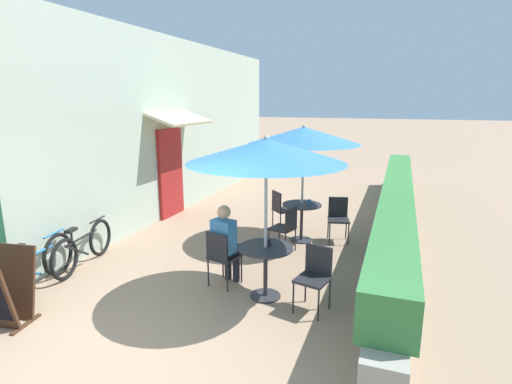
{
  "coord_description": "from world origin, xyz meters",
  "views": [
    {
      "loc": [
        2.74,
        -2.86,
        2.76
      ],
      "look_at": [
        0.15,
        4.27,
        1.0
      ],
      "focal_mm": 28.0,
      "sensor_mm": 36.0,
      "label": 1
    }
  ],
  "objects_px": {
    "coffee_cup_near": "(269,242)",
    "cafe_chair_mid_right": "(338,216)",
    "patio_table_near": "(266,261)",
    "cafe_chair_near_right": "(222,254)",
    "patio_umbrella_mid": "(304,135)",
    "bicycle_leaning": "(35,266)",
    "cafe_chair_near_left": "(315,273)",
    "cafe_chair_mid_back": "(281,207)",
    "cafe_chair_mid_left": "(286,226)",
    "patio_table_mid": "(302,214)",
    "patio_umbrella_near": "(266,151)",
    "coffee_cup_mid": "(309,202)",
    "menu_board": "(4,289)",
    "bicycle_second": "(83,247)",
    "seated_patron_near_right": "(226,241)"
  },
  "relations": [
    {
      "from": "patio_umbrella_near",
      "to": "coffee_cup_mid",
      "type": "distance_m",
      "value": 2.84
    },
    {
      "from": "patio_umbrella_near",
      "to": "bicycle_leaning",
      "type": "height_order",
      "value": "patio_umbrella_near"
    },
    {
      "from": "patio_umbrella_near",
      "to": "bicycle_leaning",
      "type": "distance_m",
      "value": 3.82
    },
    {
      "from": "patio_table_near",
      "to": "cafe_chair_mid_back",
      "type": "relative_size",
      "value": 0.89
    },
    {
      "from": "coffee_cup_near",
      "to": "cafe_chair_mid_right",
      "type": "xyz_separation_m",
      "value": [
        0.59,
        2.63,
        -0.28
      ]
    },
    {
      "from": "patio_table_mid",
      "to": "bicycle_second",
      "type": "distance_m",
      "value": 4.02
    },
    {
      "from": "cafe_chair_near_left",
      "to": "coffee_cup_near",
      "type": "relative_size",
      "value": 9.67
    },
    {
      "from": "coffee_cup_mid",
      "to": "menu_board",
      "type": "bearing_deg",
      "value": -123.94
    },
    {
      "from": "coffee_cup_mid",
      "to": "coffee_cup_near",
      "type": "bearing_deg",
      "value": -91.01
    },
    {
      "from": "coffee_cup_near",
      "to": "menu_board",
      "type": "height_order",
      "value": "menu_board"
    },
    {
      "from": "cafe_chair_mid_right",
      "to": "coffee_cup_mid",
      "type": "height_order",
      "value": "cafe_chair_mid_right"
    },
    {
      "from": "patio_table_near",
      "to": "coffee_cup_mid",
      "type": "height_order",
      "value": "coffee_cup_mid"
    },
    {
      "from": "cafe_chair_near_left",
      "to": "menu_board",
      "type": "distance_m",
      "value": 3.93
    },
    {
      "from": "patio_table_near",
      "to": "cafe_chair_near_right",
      "type": "relative_size",
      "value": 0.89
    },
    {
      "from": "seated_patron_near_right",
      "to": "cafe_chair_mid_back",
      "type": "relative_size",
      "value": 1.44
    },
    {
      "from": "coffee_cup_mid",
      "to": "bicycle_leaning",
      "type": "distance_m",
      "value": 4.83
    },
    {
      "from": "cafe_chair_near_left",
      "to": "bicycle_second",
      "type": "xyz_separation_m",
      "value": [
        -3.95,
        0.07,
        -0.17
      ]
    },
    {
      "from": "patio_table_near",
      "to": "cafe_chair_mid_back",
      "type": "xyz_separation_m",
      "value": [
        -0.64,
        2.93,
        -0.03
      ]
    },
    {
      "from": "cafe_chair_mid_left",
      "to": "patio_table_mid",
      "type": "bearing_deg",
      "value": 6.02
    },
    {
      "from": "patio_table_near",
      "to": "cafe_chair_mid_right",
      "type": "height_order",
      "value": "cafe_chair_mid_right"
    },
    {
      "from": "coffee_cup_near",
      "to": "patio_umbrella_mid",
      "type": "xyz_separation_m",
      "value": [
        -0.09,
        2.38,
        1.3
      ]
    },
    {
      "from": "cafe_chair_mid_right",
      "to": "bicycle_leaning",
      "type": "relative_size",
      "value": 0.51
    },
    {
      "from": "cafe_chair_near_left",
      "to": "bicycle_leaning",
      "type": "relative_size",
      "value": 0.51
    },
    {
      "from": "patio_umbrella_near",
      "to": "seated_patron_near_right",
      "type": "distance_m",
      "value": 1.59
    },
    {
      "from": "coffee_cup_near",
      "to": "cafe_chair_mid_right",
      "type": "height_order",
      "value": "cafe_chair_mid_right"
    },
    {
      "from": "cafe_chair_mid_right",
      "to": "menu_board",
      "type": "bearing_deg",
      "value": 38.11
    },
    {
      "from": "patio_table_mid",
      "to": "cafe_chair_mid_back",
      "type": "bearing_deg",
      "value": 140.5
    },
    {
      "from": "patio_table_mid",
      "to": "cafe_chair_mid_left",
      "type": "distance_m",
      "value": 0.73
    },
    {
      "from": "patio_umbrella_mid",
      "to": "bicycle_leaning",
      "type": "bearing_deg",
      "value": -133.16
    },
    {
      "from": "cafe_chair_mid_right",
      "to": "coffee_cup_mid",
      "type": "relative_size",
      "value": 9.67
    },
    {
      "from": "patio_table_near",
      "to": "seated_patron_near_right",
      "type": "relative_size",
      "value": 0.62
    },
    {
      "from": "patio_table_near",
      "to": "coffee_cup_near",
      "type": "relative_size",
      "value": 8.56
    },
    {
      "from": "cafe_chair_mid_back",
      "to": "cafe_chair_mid_right",
      "type": "bearing_deg",
      "value": 36.02
    },
    {
      "from": "patio_umbrella_near",
      "to": "patio_umbrella_mid",
      "type": "bearing_deg",
      "value": 91.75
    },
    {
      "from": "cafe_chair_mid_left",
      "to": "cafe_chair_mid_back",
      "type": "bearing_deg",
      "value": 36.02
    },
    {
      "from": "seated_patron_near_right",
      "to": "patio_umbrella_mid",
      "type": "distance_m",
      "value": 2.74
    },
    {
      "from": "patio_table_near",
      "to": "cafe_chair_near_right",
      "type": "height_order",
      "value": "cafe_chair_near_right"
    },
    {
      "from": "patio_umbrella_near",
      "to": "cafe_chair_mid_left",
      "type": "relative_size",
      "value": 2.65
    },
    {
      "from": "menu_board",
      "to": "cafe_chair_mid_left",
      "type": "bearing_deg",
      "value": 44.47
    },
    {
      "from": "patio_table_near",
      "to": "cafe_chair_near_right",
      "type": "distance_m",
      "value": 0.73
    },
    {
      "from": "seated_patron_near_right",
      "to": "cafe_chair_mid_left",
      "type": "height_order",
      "value": "seated_patron_near_right"
    },
    {
      "from": "cafe_chair_near_left",
      "to": "patio_umbrella_mid",
      "type": "height_order",
      "value": "patio_umbrella_mid"
    },
    {
      "from": "coffee_cup_near",
      "to": "cafe_chair_mid_back",
      "type": "distance_m",
      "value": 2.93
    },
    {
      "from": "patio_umbrella_mid",
      "to": "menu_board",
      "type": "relative_size",
      "value": 2.43
    },
    {
      "from": "patio_umbrella_near",
      "to": "cafe_chair_mid_back",
      "type": "relative_size",
      "value": 2.65
    },
    {
      "from": "patio_table_mid",
      "to": "coffee_cup_mid",
      "type": "height_order",
      "value": "coffee_cup_mid"
    },
    {
      "from": "cafe_chair_near_right",
      "to": "cafe_chair_mid_right",
      "type": "xyz_separation_m",
      "value": [
        1.33,
        2.63,
        0.0
      ]
    },
    {
      "from": "patio_table_mid",
      "to": "menu_board",
      "type": "height_order",
      "value": "menu_board"
    },
    {
      "from": "patio_umbrella_near",
      "to": "coffee_cup_near",
      "type": "height_order",
      "value": "patio_umbrella_near"
    },
    {
      "from": "patio_table_mid",
      "to": "cafe_chair_mid_left",
      "type": "height_order",
      "value": "cafe_chair_mid_left"
    }
  ]
}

